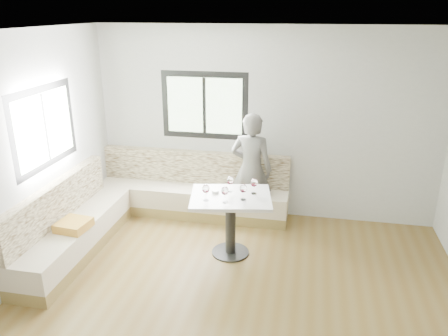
# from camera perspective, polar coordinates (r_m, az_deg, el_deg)

# --- Properties ---
(room) EXTENTS (5.01, 5.01, 2.81)m
(room) POSITION_cam_1_polar(r_m,az_deg,el_deg) (4.13, 0.54, -2.44)
(room) COLOR brown
(room) RESTS_ON ground
(banquette) EXTENTS (2.90, 2.80, 0.95)m
(banquette) POSITION_cam_1_polar(r_m,az_deg,el_deg) (6.33, -10.34, -5.10)
(banquette) COLOR olive
(banquette) RESTS_ON ground
(table) EXTENTS (1.11, 0.93, 0.81)m
(table) POSITION_cam_1_polar(r_m,az_deg,el_deg) (5.50, 0.87, -5.59)
(table) COLOR black
(table) RESTS_ON ground
(person) EXTENTS (0.65, 0.47, 1.66)m
(person) POSITION_cam_1_polar(r_m,az_deg,el_deg) (6.26, 3.59, -0.18)
(person) COLOR #565551
(person) RESTS_ON ground
(olive_ramekin) EXTENTS (0.09, 0.09, 0.04)m
(olive_ramekin) POSITION_cam_1_polar(r_m,az_deg,el_deg) (5.50, -1.13, -3.09)
(olive_ramekin) COLOR white
(olive_ramekin) RESTS_ON table
(wine_glass_a) EXTENTS (0.09, 0.09, 0.20)m
(wine_glass_a) POSITION_cam_1_polar(r_m,az_deg,el_deg) (5.25, -2.39, -2.81)
(wine_glass_a) COLOR white
(wine_glass_a) RESTS_ON table
(wine_glass_b) EXTENTS (0.09, 0.09, 0.20)m
(wine_glass_b) POSITION_cam_1_polar(r_m,az_deg,el_deg) (5.19, 0.13, -3.06)
(wine_glass_b) COLOR white
(wine_glass_b) RESTS_ON table
(wine_glass_c) EXTENTS (0.09, 0.09, 0.20)m
(wine_glass_c) POSITION_cam_1_polar(r_m,az_deg,el_deg) (5.26, 2.53, -2.76)
(wine_glass_c) COLOR white
(wine_glass_c) RESTS_ON table
(wine_glass_d) EXTENTS (0.09, 0.09, 0.20)m
(wine_glass_d) POSITION_cam_1_polar(r_m,az_deg,el_deg) (5.50, 0.81, -1.70)
(wine_glass_d) COLOR white
(wine_glass_d) RESTS_ON table
(wine_glass_e) EXTENTS (0.09, 0.09, 0.20)m
(wine_glass_e) POSITION_cam_1_polar(r_m,az_deg,el_deg) (5.44, 3.95, -1.99)
(wine_glass_e) COLOR white
(wine_glass_e) RESTS_ON table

